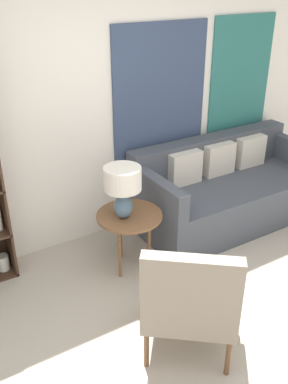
% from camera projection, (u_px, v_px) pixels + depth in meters
% --- Properties ---
extents(ground_plane, '(14.00, 14.00, 0.00)m').
position_uv_depth(ground_plane, '(203.00, 376.00, 2.88)').
color(ground_plane, '#B2A899').
extents(wall_back, '(6.40, 0.08, 2.70)m').
position_uv_depth(wall_back, '(78.00, 107.00, 3.84)').
color(wall_back, white).
rests_on(wall_back, ground_plane).
extents(armchair, '(0.84, 0.83, 0.93)m').
position_uv_depth(armchair, '(190.00, 300.00, 2.81)').
color(armchair, brown).
rests_on(armchair, ground_plane).
extents(couch, '(2.00, 0.91, 0.86)m').
position_uv_depth(couch, '(226.00, 191.00, 4.60)').
color(couch, '#474C56').
rests_on(couch, ground_plane).
extents(side_table, '(0.58, 0.58, 0.55)m').
position_uv_depth(side_table, '(129.00, 219.00, 3.74)').
color(side_table, brown).
rests_on(side_table, ground_plane).
extents(table_lamp, '(0.31, 0.31, 0.46)m').
position_uv_depth(table_lamp, '(123.00, 185.00, 3.53)').
color(table_lamp, slate).
rests_on(table_lamp, side_table).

